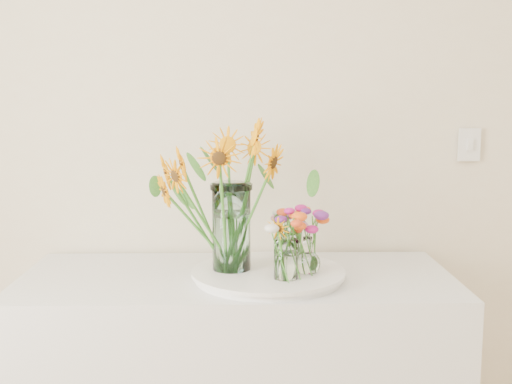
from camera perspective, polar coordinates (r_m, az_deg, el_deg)
tray at (r=2.05m, az=1.10°, el=-7.45°), size 0.46×0.46×0.02m
mason_jar at (r=2.03m, az=-2.20°, el=-3.13°), size 0.14×0.14×0.28m
sunflower_bouquet at (r=2.01m, az=-2.22°, el=-0.34°), size 0.81×0.81×0.48m
small_vase_a at (r=1.94m, az=2.68°, el=-6.04°), size 0.09×0.09×0.13m
wildflower_posy_a at (r=1.93m, az=2.69°, el=-4.75°), size 0.20×0.20×0.22m
small_vase_b at (r=2.01m, az=4.59°, el=-5.64°), size 0.11×0.11×0.12m
wildflower_posy_b at (r=2.00m, az=4.61°, el=-4.39°), size 0.19×0.19×0.21m
small_vase_c at (r=2.13m, az=3.06°, el=-4.89°), size 0.08×0.08×0.11m
wildflower_posy_c at (r=2.12m, az=3.07°, el=-3.71°), size 0.20×0.20×0.20m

